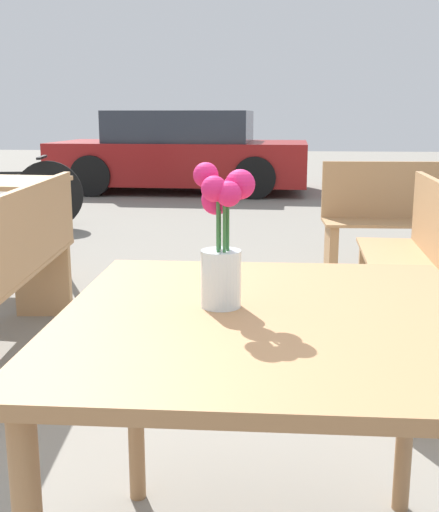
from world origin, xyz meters
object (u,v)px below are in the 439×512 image
at_px(table_front, 270,353).
at_px(bench_middle, 423,267).
at_px(flower_vase, 221,241).
at_px(bench_far, 425,220).
at_px(parked_car, 181,153).
at_px(bench_near, 11,269).
at_px(table_back, 3,199).

relative_size(table_front, bench_middle, 0.61).
distance_m(flower_vase, bench_far, 3.41).
bearing_deg(bench_far, parked_car, 114.84).
distance_m(bench_near, parked_car, 7.14).
relative_size(bench_middle, table_back, 1.98).
xyz_separation_m(bench_near, table_back, (-0.60, 1.32, 0.15)).
distance_m(bench_far, parked_car, 5.98).
bearing_deg(bench_far, bench_near, -143.29).
xyz_separation_m(bench_far, parked_car, (-2.51, 5.42, 0.14)).
bearing_deg(bench_middle, bench_near, -173.98).
relative_size(flower_vase, parked_car, 0.08).
bearing_deg(parked_car, flower_vase, -81.19).
height_order(flower_vase, table_back, flower_vase).
bearing_deg(table_back, table_front, -57.06).
height_order(bench_near, bench_far, same).
bearing_deg(table_back, bench_near, -65.69).
relative_size(bench_near, bench_middle, 1.00).
bearing_deg(table_back, parked_car, 86.26).
distance_m(bench_far, table_back, 2.92).
relative_size(bench_far, table_back, 1.80).
distance_m(table_back, parked_car, 5.82).
distance_m(table_front, parked_car, 8.75).
xyz_separation_m(table_front, bench_far, (1.07, 3.20, -0.20)).
height_order(table_front, bench_far, bench_far).
distance_m(flower_vase, bench_near, 1.89).
relative_size(bench_near, table_back, 1.99).
height_order(flower_vase, parked_car, parked_car).
height_order(bench_middle, parked_car, parked_car).
bearing_deg(flower_vase, bench_near, 127.40).
bearing_deg(table_front, bench_far, 71.60).
relative_size(bench_near, parked_car, 0.41).
bearing_deg(flower_vase, table_back, 121.63).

